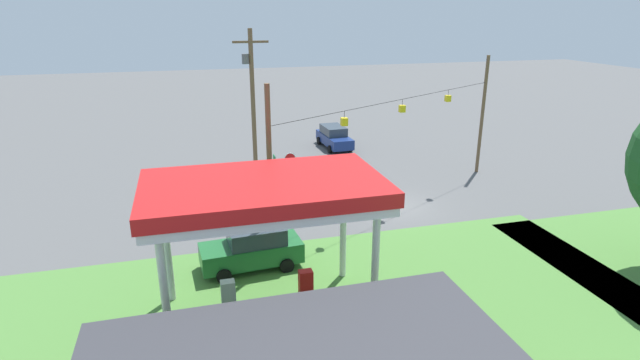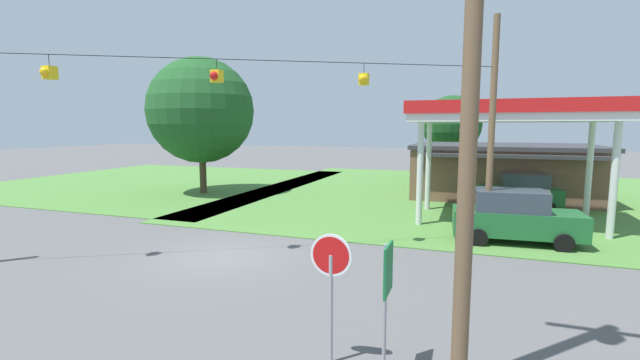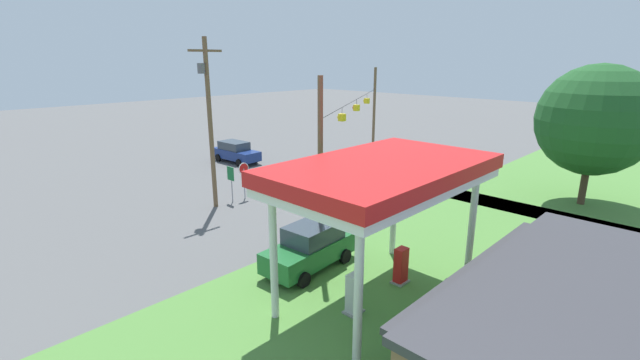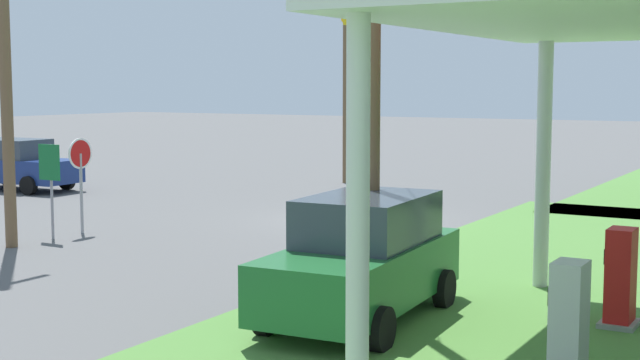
# 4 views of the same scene
# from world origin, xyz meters

# --- Properties ---
(ground_plane) EXTENTS (160.00, 160.00, 0.00)m
(ground_plane) POSITION_xyz_m (0.00, 0.00, 0.00)
(ground_plane) COLOR #565656
(gas_station_canopy) EXTENTS (8.85, 5.24, 5.57)m
(gas_station_canopy) POSITION_xyz_m (9.53, 9.08, 5.03)
(gas_station_canopy) COLOR silver
(gas_station_canopy) RESTS_ON ground
(fuel_pump_near) EXTENTS (0.71, 0.56, 1.61)m
(fuel_pump_near) POSITION_xyz_m (7.99, 9.08, 0.77)
(fuel_pump_near) COLOR gray
(fuel_pump_near) RESTS_ON ground
(fuel_pump_far) EXTENTS (0.71, 0.56, 1.61)m
(fuel_pump_far) POSITION_xyz_m (11.07, 9.08, 0.77)
(fuel_pump_far) COLOR gray
(fuel_pump_far) RESTS_ON ground
(car_at_pumps_front) EXTENTS (4.76, 2.35, 2.05)m
(car_at_pumps_front) POSITION_xyz_m (9.60, 5.33, 1.04)
(car_at_pumps_front) COLOR #1E602D
(car_at_pumps_front) RESTS_ON ground
(car_at_pumps_rear) EXTENTS (4.30, 2.33, 1.96)m
(car_at_pumps_rear) POSITION_xyz_m (10.49, 12.83, 0.99)
(car_at_pumps_rear) COLOR #1E602D
(car_at_pumps_rear) RESTS_ON ground
(car_on_crossroad) EXTENTS (2.28, 5.04, 1.89)m
(car_on_crossroad) POSITION_xyz_m (-0.31, -14.43, 0.97)
(car_on_crossroad) COLOR navy
(car_on_crossroad) RESTS_ON ground
(stop_sign_roadside) EXTENTS (0.80, 0.08, 2.50)m
(stop_sign_roadside) POSITION_xyz_m (5.60, -5.07, 1.81)
(stop_sign_roadside) COLOR #99999E
(stop_sign_roadside) RESTS_ON ground
(route_sign) EXTENTS (0.10, 0.70, 2.40)m
(route_sign) POSITION_xyz_m (6.65, -5.06, 1.71)
(route_sign) COLOR gray
(route_sign) RESTS_ON ground
(utility_pole_main) EXTENTS (2.20, 0.44, 10.46)m
(utility_pole_main) POSITION_xyz_m (7.95, -5.06, 5.83)
(utility_pole_main) COLOR brown
(utility_pole_main) RESTS_ON ground
(signal_span_gantry) EXTENTS (17.50, 10.24, 8.52)m
(signal_span_gantry) POSITION_xyz_m (0.00, -0.01, 4.58)
(signal_span_gantry) COLOR brown
(signal_span_gantry) RESTS_ON ground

